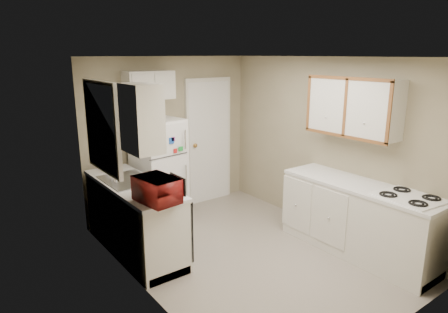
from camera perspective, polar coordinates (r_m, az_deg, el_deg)
floor at (r=5.19m, az=3.40°, el=-13.52°), size 3.80×3.80×0.00m
ceiling at (r=4.58m, az=3.86°, el=14.01°), size 3.80×3.80×0.00m
wall_left at (r=4.02m, az=-11.82°, el=-3.73°), size 3.80×3.80×0.00m
wall_right at (r=5.73m, az=14.36°, el=1.58°), size 3.80×3.80×0.00m
wall_back at (r=6.28m, az=-7.68°, el=3.01°), size 2.80×2.80×0.00m
wall_front at (r=3.59m, az=23.75°, el=-6.92°), size 2.80×2.80×0.00m
left_counter at (r=5.17m, az=-12.66°, el=-8.48°), size 0.60×1.80×0.90m
dishwasher at (r=4.78m, az=-6.45°, el=-9.65°), size 0.03×0.58×0.72m
sink at (r=5.16m, az=-13.61°, el=-3.73°), size 0.54×0.74×0.16m
microwave at (r=4.29m, az=-9.51°, el=-4.56°), size 0.53×0.33×0.33m
soap_bottle at (r=5.55m, az=-16.24°, el=-1.10°), size 0.09×0.09×0.18m
window_blinds at (r=4.89m, az=-16.92°, el=4.01°), size 0.10×0.98×1.08m
upper_cabinet_left at (r=4.14m, az=-11.67°, el=5.35°), size 0.30×0.45×0.70m
refrigerator at (r=5.91m, az=-9.27°, el=-2.09°), size 0.71×0.69×1.54m
cabinet_over_fridge at (r=5.85m, az=-10.69°, el=9.97°), size 0.70×0.30×0.40m
interior_door at (r=6.64m, az=-2.19°, el=2.17°), size 0.86×0.06×2.08m
right_counter at (r=5.27m, az=18.55°, el=-8.44°), size 0.60×2.00×0.90m
stove at (r=5.03m, az=24.35°, el=-10.79°), size 0.60×0.71×0.79m
upper_cabinet_right at (r=5.22m, az=18.00°, el=6.79°), size 0.30×1.20×0.70m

